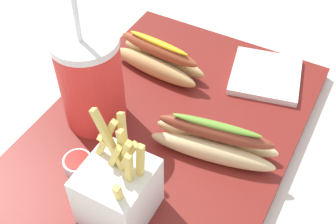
{
  "coord_description": "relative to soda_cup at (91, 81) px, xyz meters",
  "views": [
    {
      "loc": [
        0.37,
        0.2,
        0.5
      ],
      "look_at": [
        0.0,
        0.0,
        0.05
      ],
      "focal_mm": 46.7,
      "sensor_mm": 36.0,
      "label": 1
    }
  ],
  "objects": [
    {
      "name": "ketchup_cup_1",
      "position": [
        0.09,
        0.03,
        -0.06
      ],
      "size": [
        0.04,
        0.04,
        0.02
      ],
      "color": "white",
      "rests_on": "food_tray"
    },
    {
      "name": "food_tray",
      "position": [
        -0.03,
        0.1,
        -0.08
      ],
      "size": [
        0.48,
        0.35,
        0.02
      ],
      "primitive_type": "cube",
      "color": "maroon",
      "rests_on": "ground_plane"
    },
    {
      "name": "ground_plane",
      "position": [
        -0.03,
        0.1,
        -0.1
      ],
      "size": [
        2.4,
        2.4,
        0.02
      ],
      "primitive_type": "cube",
      "color": "silver"
    },
    {
      "name": "soda_cup",
      "position": [
        0.0,
        0.0,
        0.0
      ],
      "size": [
        0.09,
        0.09,
        0.22
      ],
      "color": "red",
      "rests_on": "food_tray"
    },
    {
      "name": "hot_dog_1",
      "position": [
        -0.14,
        0.03,
        -0.05
      ],
      "size": [
        0.07,
        0.16,
        0.06
      ],
      "color": "tan",
      "rests_on": "food_tray"
    },
    {
      "name": "fries_basket",
      "position": [
        0.12,
        0.12,
        -0.03
      ],
      "size": [
        0.08,
        0.08,
        0.16
      ],
      "color": "white",
      "rests_on": "food_tray"
    },
    {
      "name": "napkin_stack",
      "position": [
        -0.2,
        0.19,
        -0.07
      ],
      "size": [
        0.13,
        0.13,
        0.01
      ],
      "primitive_type": "cube",
      "rotation": [
        0.0,
        0.0,
        0.22
      ],
      "color": "white",
      "rests_on": "food_tray"
    },
    {
      "name": "hot_dog_2",
      "position": [
        -0.02,
        0.18,
        -0.05
      ],
      "size": [
        0.08,
        0.18,
        0.06
      ],
      "color": "#E5C689",
      "rests_on": "food_tray"
    }
  ]
}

